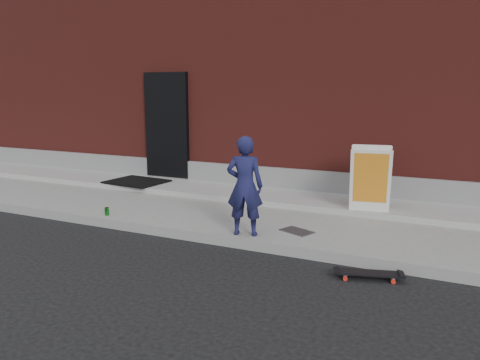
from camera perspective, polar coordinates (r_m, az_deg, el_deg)
The scene contains 10 objects.
ground at distance 6.75m, azimuth -4.12°, elevation -7.76°, with size 80.00×80.00×0.00m, color black.
sidewalk at distance 8.01m, azimuth 1.12°, elevation -4.14°, with size 20.00×3.00×0.15m, color slate.
apron at distance 8.78m, azimuth 3.51°, elevation -1.96°, with size 20.00×1.20×0.10m, color gray.
building at distance 12.95m, azimuth 11.31°, elevation 12.26°, with size 20.00×8.10×5.00m.
child at distance 6.47m, azimuth 0.59°, elevation -0.73°, with size 0.51×0.34×1.40m, color #191A46.
skateboard at distance 5.71m, azimuth 15.40°, elevation -10.93°, with size 0.79×0.40×0.09m.
pizza_sign at distance 7.77m, azimuth 15.60°, elevation 0.24°, with size 0.74×0.83×1.04m.
soda_can at distance 7.92m, azimuth -15.92°, elevation -3.70°, with size 0.07×0.07×0.13m, color #197F20.
doormat at distance 10.03m, azimuth -12.49°, elevation -0.19°, with size 1.15×0.93×0.03m, color black.
utility_plate at distance 6.82m, azimuth 6.95°, elevation -6.21°, with size 0.45×0.29×0.01m, color #4E4D52.
Camera 1 is at (3.13, -5.57, 2.17)m, focal length 35.00 mm.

